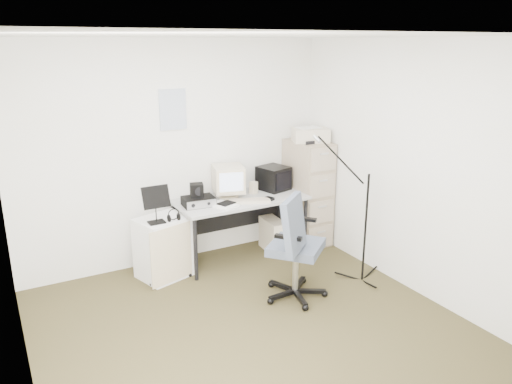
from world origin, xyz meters
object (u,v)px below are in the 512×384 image
desk (241,228)px  office_chair (296,245)px  filing_cabinet (307,193)px  side_cart (164,247)px

desk → office_chair: 1.13m
office_chair → desk: bearing=51.4°
filing_cabinet → side_cart: 1.93m
filing_cabinet → side_cart: bearing=-178.0°
desk → side_cart: 0.95m
desk → side_cart: (-0.95, -0.04, -0.03)m
office_chair → filing_cabinet: bearing=11.1°
office_chair → side_cart: 1.47m
office_chair → side_cart: bearing=92.2°
filing_cabinet → side_cart: filing_cabinet is taller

